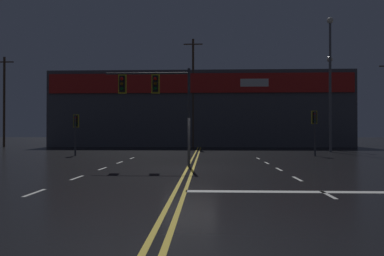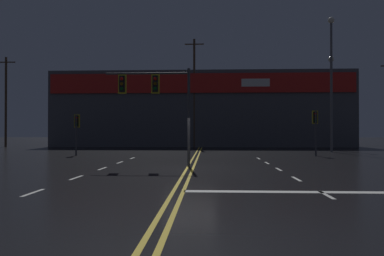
% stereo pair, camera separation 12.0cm
% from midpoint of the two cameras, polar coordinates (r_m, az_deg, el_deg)
% --- Properties ---
extents(ground_plane, '(200.00, 200.00, 0.00)m').
position_cam_midpoint_polar(ground_plane, '(18.11, -0.50, -6.26)').
color(ground_plane, black).
extents(road_markings, '(12.66, 60.00, 0.01)m').
position_cam_midpoint_polar(road_markings, '(16.96, 1.76, -6.64)').
color(road_markings, gold).
rests_on(road_markings, ground).
extents(traffic_signal_median, '(4.36, 0.36, 5.04)m').
position_cam_midpoint_polar(traffic_signal_median, '(19.36, -6.01, 5.48)').
color(traffic_signal_median, '#38383D').
rests_on(traffic_signal_median, ground).
extents(traffic_signal_corner_northwest, '(0.42, 0.36, 3.10)m').
position_cam_midpoint_polar(traffic_signal_corner_northwest, '(29.58, -17.39, 0.38)').
color(traffic_signal_corner_northwest, '#38383D').
rests_on(traffic_signal_corner_northwest, ground).
extents(traffic_signal_corner_northeast, '(0.42, 0.36, 3.36)m').
position_cam_midpoint_polar(traffic_signal_corner_northeast, '(29.13, 18.06, 0.78)').
color(traffic_signal_corner_northeast, '#38383D').
rests_on(traffic_signal_corner_northeast, ground).
extents(streetlight_near_left, '(0.56, 0.56, 11.92)m').
position_cam_midpoint_polar(streetlight_near_left, '(35.55, 20.23, 8.49)').
color(streetlight_near_left, '#59595E').
rests_on(streetlight_near_left, ground).
extents(streetlight_near_right, '(0.56, 0.56, 9.23)m').
position_cam_midpoint_polar(streetlight_near_right, '(39.43, 20.19, 5.46)').
color(streetlight_near_right, '#59595E').
rests_on(streetlight_near_right, ground).
extents(building_backdrop, '(35.76, 10.23, 8.94)m').
position_cam_midpoint_polar(building_backdrop, '(47.98, 1.19, 2.65)').
color(building_backdrop, '#4C4C51').
rests_on(building_backdrop, ground).
extents(utility_pole_row, '(46.64, 0.26, 12.50)m').
position_cam_midpoint_polar(utility_pole_row, '(43.25, -0.61, 4.67)').
color(utility_pole_row, '#4C3828').
rests_on(utility_pole_row, ground).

